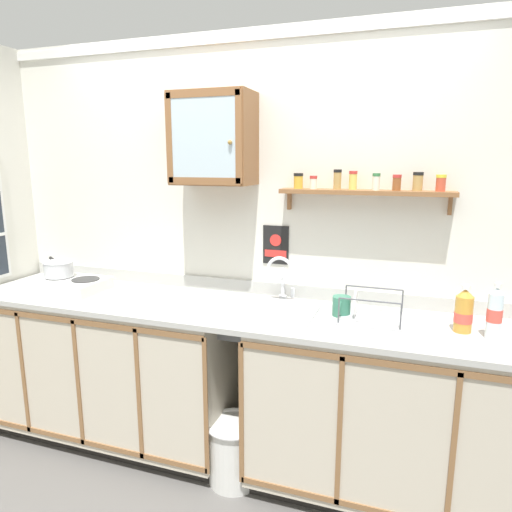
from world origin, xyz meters
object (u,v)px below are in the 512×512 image
at_px(sink, 267,315).
at_px(dish_rack, 369,316).
at_px(saucepan, 59,268).
at_px(bottle_water_clear_0, 495,313).
at_px(hot_plate_stove, 70,285).
at_px(trash_bin, 234,450).
at_px(bottle_juice_amber_2, 464,312).
at_px(warning_sign, 276,245).
at_px(wall_cabinet, 213,139).
at_px(mug, 341,306).

relative_size(sink, dish_rack, 1.75).
distance_m(saucepan, bottle_water_clear_0, 2.50).
bearing_deg(hot_plate_stove, saucepan, 166.14).
bearing_deg(trash_bin, sink, 61.78).
xyz_separation_m(hot_plate_stove, trash_bin, (1.17, -0.17, -0.80)).
bearing_deg(hot_plate_stove, bottle_water_clear_0, -0.48).
distance_m(bottle_juice_amber_2, trash_bin, 1.42).
distance_m(sink, trash_bin, 0.77).
relative_size(bottle_water_clear_0, warning_sign, 1.15).
height_order(bottle_juice_amber_2, warning_sign, warning_sign).
height_order(saucepan, warning_sign, warning_sign).
bearing_deg(saucepan, bottle_water_clear_0, -1.05).
relative_size(hot_plate_stove, wall_cabinet, 0.82).
xyz_separation_m(mug, wall_cabinet, (-0.78, 0.12, 0.87)).
height_order(mug, wall_cabinet, wall_cabinet).
xyz_separation_m(mug, trash_bin, (-0.52, -0.24, -0.81)).
xyz_separation_m(hot_plate_stove, bottle_water_clear_0, (2.40, -0.02, 0.08)).
bearing_deg(warning_sign, bottle_juice_amber_2, -16.09).
xyz_separation_m(saucepan, wall_cabinet, (1.02, 0.17, 0.79)).
distance_m(bottle_juice_amber_2, mug, 0.59).
bearing_deg(trash_bin, bottle_juice_amber_2, 10.15).
bearing_deg(sink, mug, 2.94).
relative_size(dish_rack, mug, 2.34).
xyz_separation_m(bottle_juice_amber_2, dish_rack, (-0.44, 0.02, -0.08)).
relative_size(dish_rack, wall_cabinet, 0.62).
relative_size(saucepan, dish_rack, 0.91).
bearing_deg(trash_bin, wall_cabinet, 124.65).
height_order(sink, wall_cabinet, wall_cabinet).
relative_size(bottle_juice_amber_2, dish_rack, 0.72).
xyz_separation_m(dish_rack, mug, (-0.15, 0.02, 0.03)).
xyz_separation_m(sink, warning_sign, (-0.03, 0.27, 0.34)).
distance_m(dish_rack, wall_cabinet, 1.30).
distance_m(mug, trash_bin, 1.00).
bearing_deg(bottle_juice_amber_2, sink, 178.69).
relative_size(hot_plate_stove, bottle_water_clear_0, 1.59).
relative_size(bottle_juice_amber_2, warning_sign, 1.00).
bearing_deg(trash_bin, hot_plate_stove, 171.88).
relative_size(hot_plate_stove, dish_rack, 1.32).
height_order(saucepan, bottle_water_clear_0, bottle_water_clear_0).
distance_m(dish_rack, warning_sign, 0.71).
height_order(saucepan, bottle_juice_amber_2, bottle_juice_amber_2).
relative_size(bottle_water_clear_0, bottle_juice_amber_2, 1.14).
relative_size(bottle_water_clear_0, wall_cabinet, 0.51).
distance_m(sink, wall_cabinet, 1.04).
bearing_deg(wall_cabinet, warning_sign, 21.10).
distance_m(bottle_juice_amber_2, dish_rack, 0.45).
bearing_deg(sink, trash_bin, -118.22).
xyz_separation_m(hot_plate_stove, bottle_juice_amber_2, (2.28, 0.03, 0.06)).
bearing_deg(trash_bin, warning_sign, 80.10).
relative_size(saucepan, trash_bin, 0.80).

